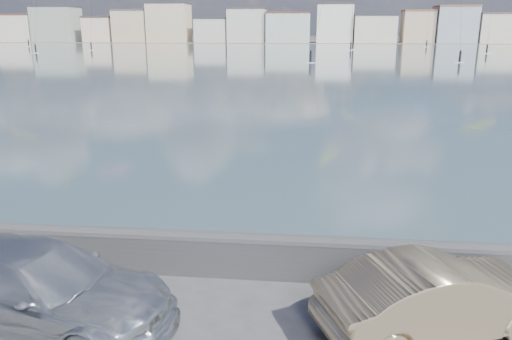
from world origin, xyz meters
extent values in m
cube|color=#32474E|center=(0.00, 91.50, 0.01)|extent=(500.00, 177.00, 0.00)
cube|color=#4C473D|center=(0.00, 200.00, 0.01)|extent=(500.00, 60.00, 0.00)
cube|color=#28282B|center=(0.00, 2.70, 0.45)|extent=(400.00, 0.35, 0.90)
cylinder|color=#28282B|center=(0.00, 2.70, 0.90)|extent=(400.00, 0.36, 0.36)
cube|color=beige|center=(-112.00, 186.00, 5.00)|extent=(14.00, 11.00, 10.00)
cube|color=#562D23|center=(-112.00, 186.00, 10.30)|extent=(14.28, 11.22, 0.60)
cube|color=gray|center=(-96.50, 186.00, 6.50)|extent=(16.00, 12.00, 13.00)
cube|color=#2D2D33|center=(-96.50, 186.00, 13.30)|extent=(16.32, 12.24, 0.60)
cube|color=beige|center=(-79.00, 186.00, 4.50)|extent=(11.00, 10.00, 9.00)
cube|color=#383330|center=(-79.00, 186.00, 9.30)|extent=(11.22, 10.20, 0.60)
cube|color=#CCB293|center=(-66.00, 186.00, 5.75)|extent=(13.00, 11.00, 11.50)
cube|color=#4C423D|center=(-66.00, 186.00, 11.80)|extent=(13.26, 11.22, 0.60)
cube|color=beige|center=(-51.50, 186.00, 7.00)|extent=(15.00, 12.00, 14.00)
cube|color=#2D2D33|center=(-51.50, 186.00, 14.30)|extent=(15.30, 12.24, 0.60)
cube|color=beige|center=(-35.00, 186.00, 4.25)|extent=(12.00, 10.00, 8.50)
cube|color=#2D2D33|center=(-35.00, 186.00, 8.80)|extent=(12.24, 10.20, 0.60)
cube|color=beige|center=(-21.50, 186.00, 6.00)|extent=(14.00, 11.00, 12.00)
cube|color=#383330|center=(-21.50, 186.00, 12.30)|extent=(14.28, 11.22, 0.60)
cube|color=#B7C6BC|center=(-6.00, 186.00, 5.25)|extent=(16.00, 13.00, 10.50)
cube|color=#562D23|center=(-6.00, 186.00, 10.80)|extent=(16.32, 13.26, 0.60)
cube|color=white|center=(11.00, 186.00, 6.75)|extent=(13.00, 10.00, 13.50)
cube|color=#383330|center=(11.00, 186.00, 13.80)|extent=(13.26, 10.20, 0.60)
cube|color=beige|center=(25.50, 186.00, 4.75)|extent=(15.00, 12.00, 9.50)
cube|color=#2D2D33|center=(25.50, 186.00, 9.80)|extent=(15.30, 12.24, 0.60)
cube|color=#CCB293|center=(41.00, 186.00, 5.50)|extent=(11.00, 9.00, 11.00)
cube|color=brown|center=(41.00, 186.00, 11.30)|extent=(11.22, 9.18, 0.60)
cube|color=#9EA8B7|center=(54.00, 186.00, 6.25)|extent=(14.00, 11.00, 12.50)
cube|color=brown|center=(54.00, 186.00, 12.80)|extent=(14.28, 11.22, 0.60)
cube|color=beige|center=(69.50, 186.00, 5.00)|extent=(16.00, 12.00, 10.00)
cube|color=#4C423D|center=(69.50, 186.00, 10.30)|extent=(16.32, 12.24, 0.60)
imported|color=#B9BDC1|center=(-2.79, 0.38, 0.80)|extent=(5.85, 3.33, 1.60)
imported|color=tan|center=(4.71, 0.89, 0.74)|extent=(4.77, 3.21, 1.49)
cube|color=white|center=(-81.84, 138.51, 0.05)|extent=(1.40, 0.42, 0.08)
cylinder|color=black|center=(-81.84, 138.51, 0.95)|extent=(0.36, 0.36, 1.70)
sphere|color=black|center=(-81.84, 138.51, 1.85)|extent=(0.28, 0.28, 0.28)
cube|color=white|center=(40.78, 109.04, 0.05)|extent=(1.40, 0.42, 0.08)
cylinder|color=black|center=(40.78, 109.04, 0.95)|extent=(0.36, 0.36, 1.70)
sphere|color=black|center=(40.78, 109.04, 1.85)|extent=(0.28, 0.28, 0.28)
cylinder|color=black|center=(41.80, 112.39, 9.31)|extent=(2.08, 6.74, 16.03)
cube|color=white|center=(12.38, 122.23, 0.05)|extent=(1.40, 0.42, 0.08)
cylinder|color=black|center=(12.38, 122.23, 0.95)|extent=(0.36, 0.36, 1.70)
sphere|color=black|center=(12.38, 122.23, 1.85)|extent=(0.28, 0.28, 0.28)
cylinder|color=black|center=(12.66, 125.77, 9.65)|extent=(0.60, 7.11, 16.71)
cube|color=white|center=(26.56, 78.27, 0.05)|extent=(1.40, 0.42, 0.08)
cylinder|color=black|center=(26.56, 78.27, 0.95)|extent=(0.36, 0.36, 1.70)
sphere|color=black|center=(26.56, 78.27, 1.85)|extent=(0.28, 0.28, 0.28)
cube|color=white|center=(13.44, 129.00, 0.05)|extent=(1.40, 0.42, 0.08)
cylinder|color=black|center=(13.44, 129.00, 0.95)|extent=(0.36, 0.36, 1.70)
sphere|color=black|center=(13.44, 129.00, 1.85)|extent=(0.28, 0.28, 0.28)
cube|color=white|center=(2.39, 75.14, 0.05)|extent=(1.40, 0.42, 0.08)
cylinder|color=black|center=(2.39, 75.14, 0.95)|extent=(0.36, 0.36, 1.70)
sphere|color=black|center=(2.39, 75.14, 1.85)|extent=(0.28, 0.28, 0.28)
cube|color=white|center=(-58.60, 100.71, 0.05)|extent=(1.40, 0.42, 0.08)
cylinder|color=black|center=(-58.60, 100.71, 0.95)|extent=(0.36, 0.36, 1.70)
sphere|color=black|center=(-58.60, 100.71, 1.85)|extent=(0.28, 0.28, 0.28)
cube|color=white|center=(-52.13, 115.39, 0.05)|extent=(1.40, 0.42, 0.08)
cylinder|color=black|center=(-52.13, 115.39, 0.95)|extent=(0.36, 0.36, 1.70)
sphere|color=black|center=(-52.13, 115.39, 1.85)|extent=(0.28, 0.28, 0.28)
cube|color=white|center=(36.14, 146.95, 0.05)|extent=(1.40, 0.42, 0.08)
cylinder|color=black|center=(36.14, 146.95, 0.95)|extent=(0.36, 0.36, 1.70)
sphere|color=black|center=(36.14, 146.95, 1.85)|extent=(0.28, 0.28, 0.28)
cylinder|color=black|center=(37.40, 152.99, 10.74)|extent=(2.55, 12.11, 18.91)
camera|label=1|loc=(2.23, -7.65, 5.56)|focal=35.00mm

